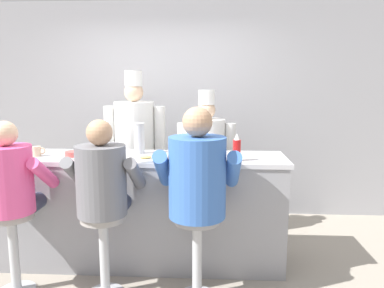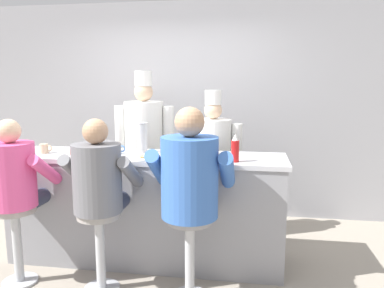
{
  "view_description": "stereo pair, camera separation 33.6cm",
  "coord_description": "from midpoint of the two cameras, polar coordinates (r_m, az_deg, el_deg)",
  "views": [
    {
      "loc": [
        0.64,
        -3.03,
        1.69
      ],
      "look_at": [
        0.45,
        0.29,
        1.15
      ],
      "focal_mm": 35.0,
      "sensor_mm": 36.0,
      "label": 1
    },
    {
      "loc": [
        0.97,
        -2.99,
        1.69
      ],
      "look_at": [
        0.45,
        0.29,
        1.15
      ],
      "focal_mm": 35.0,
      "sensor_mm": 36.0,
      "label": 2
    }
  ],
  "objects": [
    {
      "name": "diner_seated_grey",
      "position": [
        3.05,
        -10.93,
        -5.98
      ],
      "size": [
        0.59,
        0.58,
        1.42
      ],
      "color": "#B2B5BA",
      "rests_on": "ground_plane"
    },
    {
      "name": "cereal_bowl",
      "position": [
        3.64,
        -14.36,
        -1.15
      ],
      "size": [
        0.17,
        0.17,
        0.05
      ],
      "color": "#B24C47",
      "rests_on": "diner_counter"
    },
    {
      "name": "diner_seated_blue",
      "position": [
        2.88,
        3.12,
        -5.79
      ],
      "size": [
        0.66,
        0.65,
        1.52
      ],
      "color": "#B2B5BA",
      "rests_on": "ground_plane"
    },
    {
      "name": "breakfast_plate",
      "position": [
        3.28,
        -4.35,
        -2.18
      ],
      "size": [
        0.23,
        0.23,
        0.05
      ],
      "color": "white",
      "rests_on": "diner_counter"
    },
    {
      "name": "ketchup_bottle_red",
      "position": [
        3.2,
        9.59,
        -0.78
      ],
      "size": [
        0.07,
        0.07,
        0.24
      ],
      "color": "red",
      "rests_on": "diner_counter"
    },
    {
      "name": "hot_sauce_bottle_orange",
      "position": [
        3.28,
        1.36,
        -1.22
      ],
      "size": [
        0.03,
        0.03,
        0.14
      ],
      "color": "orange",
      "rests_on": "diner_counter"
    },
    {
      "name": "coffee_mug_tan",
      "position": [
        3.77,
        -19.24,
        -0.68
      ],
      "size": [
        0.12,
        0.08,
        0.09
      ],
      "color": "beige",
      "rests_on": "diner_counter"
    },
    {
      "name": "cup_stack_steel",
      "position": [
        3.6,
        -4.95,
        0.98
      ],
      "size": [
        0.1,
        0.1,
        0.29
      ],
      "color": "#B7BABF",
      "rests_on": "diner_counter"
    },
    {
      "name": "cook_in_whites_near",
      "position": [
        4.44,
        -5.11,
        0.33
      ],
      "size": [
        0.72,
        0.46,
        1.83
      ],
      "color": "#232328",
      "rests_on": "ground_plane"
    },
    {
      "name": "coffee_mug_blue",
      "position": [
        3.57,
        -8.77,
        -0.77
      ],
      "size": [
        0.13,
        0.08,
        0.09
      ],
      "color": "#4C7AB2",
      "rests_on": "diner_counter"
    },
    {
      "name": "diner_seated_pink",
      "position": [
        3.38,
        -22.88,
        -5.21
      ],
      "size": [
        0.57,
        0.57,
        1.41
      ],
      "color": "#B2B5BA",
      "rests_on": "ground_plane"
    },
    {
      "name": "water_pitcher_clear",
      "position": [
        3.47,
        2.82,
        0.19
      ],
      "size": [
        0.15,
        0.13,
        0.23
      ],
      "color": "silver",
      "rests_on": "diner_counter"
    },
    {
      "name": "ground_plane",
      "position": [
        3.54,
        -5.52,
        -19.31
      ],
      "size": [
        20.0,
        20.0,
        0.0
      ],
      "primitive_type": "plane",
      "color": "#9E9384"
    },
    {
      "name": "wall_back",
      "position": [
        4.85,
        -0.55,
        5.19
      ],
      "size": [
        10.0,
        0.06,
        2.7
      ],
      "color": "#99999E",
      "rests_on": "ground_plane"
    },
    {
      "name": "cook_in_whites_far",
      "position": [
        4.09,
        5.51,
        -2.11
      ],
      "size": [
        0.63,
        0.41,
        1.62
      ],
      "color": "#232328",
      "rests_on": "ground_plane"
    },
    {
      "name": "diner_counter",
      "position": [
        3.62,
        -4.36,
        -9.71
      ],
      "size": [
        2.61,
        0.65,
        1.03
      ],
      "color": "gray",
      "rests_on": "ground_plane"
    },
    {
      "name": "mustard_bottle_yellow",
      "position": [
        3.16,
        2.38,
        -0.98
      ],
      "size": [
        0.07,
        0.07,
        0.22
      ],
      "color": "yellow",
      "rests_on": "diner_counter"
    }
  ]
}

